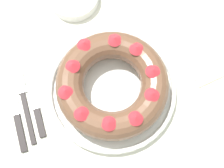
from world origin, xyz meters
name	(u,v)px	position (x,y,z in m)	size (l,w,h in m)	color
ground_plane	(111,132)	(0.00, 0.00, 0.00)	(8.00, 8.00, 0.00)	brown
dining_table	(110,96)	(0.00, 0.00, 0.67)	(1.32, 0.93, 0.77)	silver
serving_dish	(112,90)	(0.00, -0.02, 0.78)	(0.33, 0.33, 0.03)	white
bundt_cake	(112,84)	(0.00, -0.02, 0.83)	(0.28, 0.28, 0.08)	brown
fork	(25,103)	(-0.23, 0.02, 0.77)	(0.02, 0.19, 0.01)	black
serving_knife	(17,116)	(-0.25, -0.01, 0.77)	(0.02, 0.22, 0.01)	black
cake_knife	(37,110)	(-0.20, -0.01, 0.77)	(0.02, 0.17, 0.01)	black
napkin	(216,56)	(0.30, -0.01, 0.77)	(0.17, 0.12, 0.00)	beige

